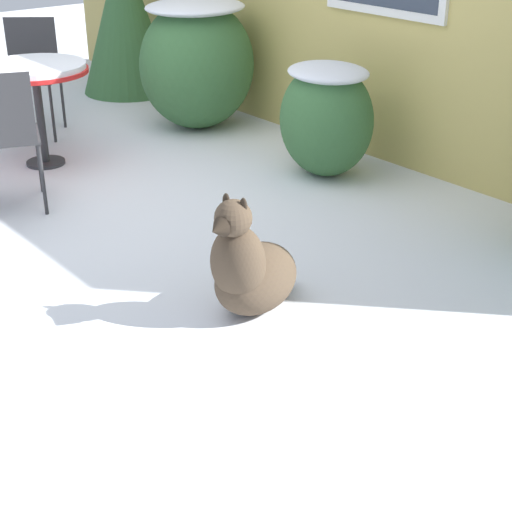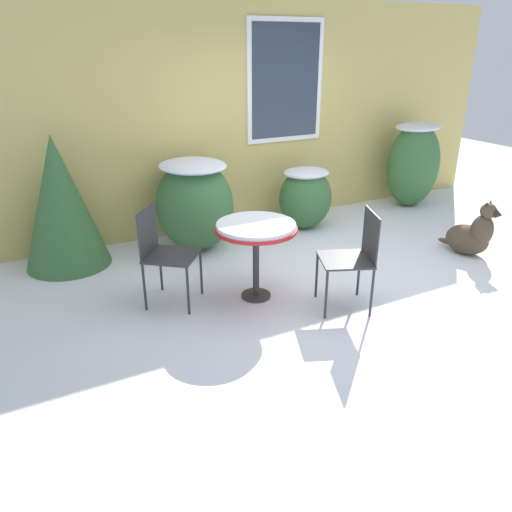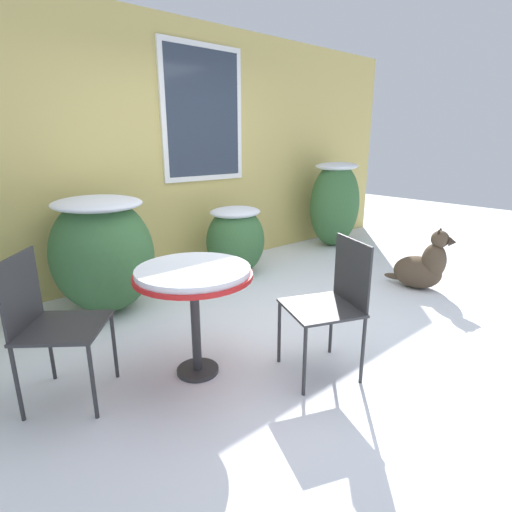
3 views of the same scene
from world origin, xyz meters
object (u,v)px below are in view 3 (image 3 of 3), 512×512
(patio_table, at_px, (194,281))
(patio_chair_far_side, at_px, (332,300))
(patio_chair_near_table, at_px, (50,320))
(dog, at_px, (423,267))

(patio_table, xyz_separation_m, patio_chair_far_side, (0.70, -0.58, -0.14))
(patio_chair_near_table, relative_size, patio_chair_far_side, 1.00)
(patio_table, distance_m, dog, 2.76)
(patio_table, height_order, dog, patio_table)
(patio_table, xyz_separation_m, dog, (2.72, -0.22, -0.43))
(patio_chair_near_table, bearing_deg, dog, -60.42)
(patio_chair_near_table, xyz_separation_m, dog, (3.52, -0.54, -0.29))
(patio_table, height_order, patio_chair_near_table, patio_chair_near_table)
(patio_chair_far_side, distance_m, dog, 2.07)
(patio_chair_far_side, height_order, dog, patio_chair_far_side)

